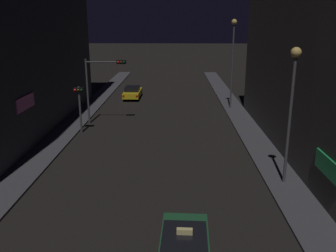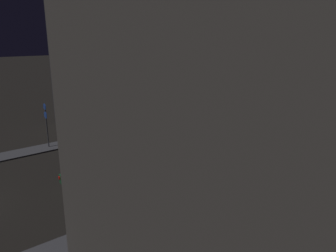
{
  "view_description": "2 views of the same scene",
  "coord_description": "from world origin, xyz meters",
  "px_view_note": "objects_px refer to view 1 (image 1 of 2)",
  "views": [
    {
      "loc": [
        1.4,
        -3.08,
        8.6
      ],
      "look_at": [
        0.99,
        16.85,
        2.84
      ],
      "focal_mm": 38.63,
      "sensor_mm": 36.0,
      "label": 1
    },
    {
      "loc": [
        20.56,
        -0.75,
        9.66
      ],
      "look_at": [
        -0.66,
        16.4,
        2.07
      ],
      "focal_mm": 34.77,
      "sensor_mm": 36.0,
      "label": 2
    }
  ],
  "objects_px": {
    "taxi": "(184,250)",
    "far_car": "(133,92)",
    "street_lamp_near_block": "(292,90)",
    "traffic_light_overhead": "(101,78)",
    "traffic_light_left_kerb": "(79,100)",
    "street_lamp_far_block": "(233,49)"
  },
  "relations": [
    {
      "from": "traffic_light_overhead",
      "to": "street_lamp_far_block",
      "type": "height_order",
      "value": "street_lamp_far_block"
    },
    {
      "from": "far_car",
      "to": "street_lamp_near_block",
      "type": "relative_size",
      "value": 0.62
    },
    {
      "from": "far_car",
      "to": "traffic_light_overhead",
      "type": "height_order",
      "value": "traffic_light_overhead"
    },
    {
      "from": "taxi",
      "to": "traffic_light_overhead",
      "type": "xyz_separation_m",
      "value": [
        -6.67,
        19.27,
        3.26
      ]
    },
    {
      "from": "street_lamp_near_block",
      "to": "street_lamp_far_block",
      "type": "bearing_deg",
      "value": 91.17
    },
    {
      "from": "traffic_light_overhead",
      "to": "street_lamp_far_block",
      "type": "xyz_separation_m",
      "value": [
        11.95,
        5.69,
        2.07
      ]
    },
    {
      "from": "traffic_light_overhead",
      "to": "street_lamp_near_block",
      "type": "distance_m",
      "value": 17.31
    },
    {
      "from": "street_lamp_near_block",
      "to": "street_lamp_far_block",
      "type": "xyz_separation_m",
      "value": [
        -0.36,
        17.79,
        0.84
      ]
    },
    {
      "from": "far_car",
      "to": "street_lamp_near_block",
      "type": "xyz_separation_m",
      "value": [
        10.96,
        -22.92,
        4.49
      ]
    },
    {
      "from": "taxi",
      "to": "traffic_light_left_kerb",
      "type": "distance_m",
      "value": 18.39
    },
    {
      "from": "traffic_light_overhead",
      "to": "street_lamp_near_block",
      "type": "bearing_deg",
      "value": -44.51
    },
    {
      "from": "traffic_light_overhead",
      "to": "street_lamp_far_block",
      "type": "distance_m",
      "value": 13.4
    },
    {
      "from": "traffic_light_left_kerb",
      "to": "street_lamp_far_block",
      "type": "relative_size",
      "value": 0.43
    },
    {
      "from": "traffic_light_overhead",
      "to": "traffic_light_left_kerb",
      "type": "relative_size",
      "value": 1.5
    },
    {
      "from": "taxi",
      "to": "far_car",
      "type": "bearing_deg",
      "value": 100.01
    },
    {
      "from": "traffic_light_overhead",
      "to": "street_lamp_near_block",
      "type": "relative_size",
      "value": 0.77
    },
    {
      "from": "traffic_light_overhead",
      "to": "street_lamp_near_block",
      "type": "xyz_separation_m",
      "value": [
        12.31,
        -12.11,
        1.23
      ]
    },
    {
      "from": "traffic_light_left_kerb",
      "to": "street_lamp_far_block",
      "type": "bearing_deg",
      "value": 32.72
    },
    {
      "from": "far_car",
      "to": "street_lamp_far_block",
      "type": "relative_size",
      "value": 0.51
    },
    {
      "from": "far_car",
      "to": "street_lamp_far_block",
      "type": "xyz_separation_m",
      "value": [
        10.59,
        -5.13,
        5.33
      ]
    },
    {
      "from": "taxi",
      "to": "far_car",
      "type": "distance_m",
      "value": 30.56
    },
    {
      "from": "traffic_light_overhead",
      "to": "traffic_light_left_kerb",
      "type": "distance_m",
      "value": 3.32
    }
  ]
}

